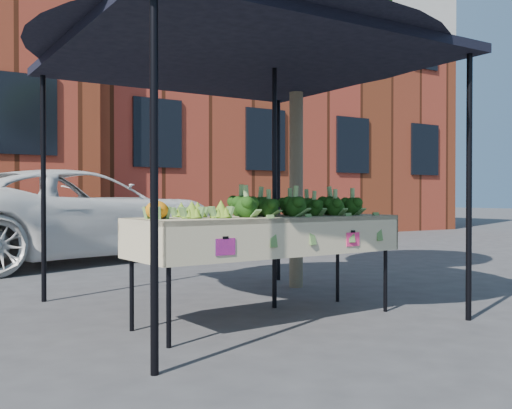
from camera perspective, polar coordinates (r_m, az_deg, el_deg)
The scene contains 9 objects.
ground at distance 5.19m, azimuth 1.62°, elevation -11.12°, with size 90.00×90.00×0.00m, color #343437.
table at distance 5.07m, azimuth 1.22°, elevation -6.26°, with size 2.44×0.93×0.90m.
canopy at distance 5.50m, azimuth -1.68°, elevation 3.90°, with size 3.16×3.16×2.74m, color black, non-canonical shape.
broccoli_heap at distance 5.21m, azimuth 3.59°, elevation 0.18°, with size 1.35×0.55×0.23m, color black.
romanesco_cluster at distance 4.73m, azimuth -5.75°, elevation -0.20°, with size 0.41×0.55×0.18m, color #76AE24.
cauliflower_pair at distance 4.49m, azimuth -9.66°, elevation -0.38°, with size 0.18×0.18×0.16m, color orange.
vehicle at distance 10.39m, azimuth -17.28°, elevation 9.84°, with size 2.50×1.51×5.43m, color white.
street_tree at distance 7.03m, azimuth 3.95°, elevation 11.10°, with size 2.37×2.37×4.66m, color #1E4C14, non-canonical shape.
building_right at distance 19.65m, azimuth -1.90°, elevation 10.08°, with size 12.00×8.00×8.50m, color maroon.
Camera 1 is at (-2.84, -4.21, 1.07)m, focal length 41.02 mm.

